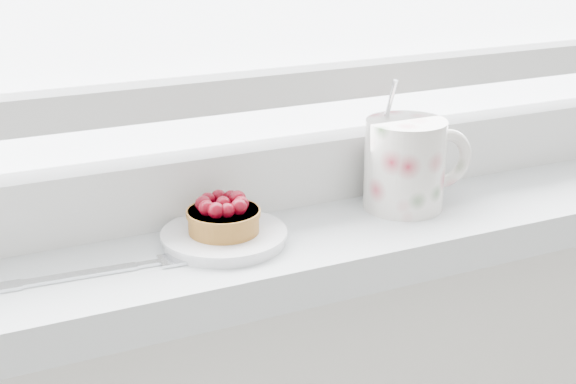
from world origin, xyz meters
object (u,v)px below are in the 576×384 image
raspberry_tart (223,216)px  fork (117,269)px  floral_mug (407,162)px  saucer (224,237)px

raspberry_tart → fork: bearing=-171.1°
floral_mug → fork: (-0.33, -0.02, -0.05)m
saucer → floral_mug: 0.22m
raspberry_tart → fork: size_ratio=0.34×
saucer → floral_mug: size_ratio=0.88×
floral_mug → fork: floral_mug is taller
floral_mug → fork: bearing=-175.8°
fork → raspberry_tart: bearing=8.9°
floral_mug → fork: 0.33m
raspberry_tart → saucer: bearing=-79.5°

